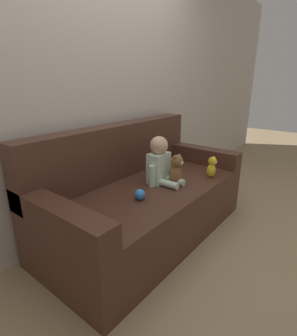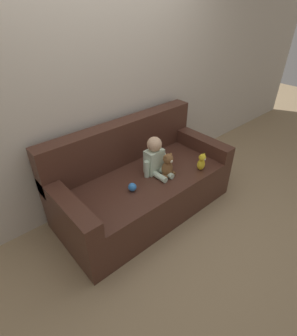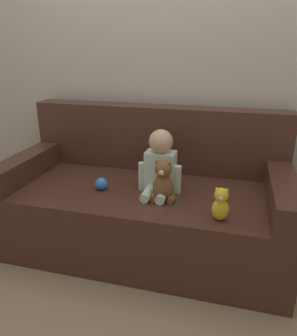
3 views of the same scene
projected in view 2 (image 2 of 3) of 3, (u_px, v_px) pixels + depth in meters
ground_plane at (144, 208)px, 2.98m from camera, size 12.00×12.00×0.00m
wall_back at (108, 82)px, 2.59m from camera, size 8.00×0.05×2.60m
couch at (141, 183)px, 2.84m from camera, size 1.88×0.90×0.94m
person_baby at (155, 158)px, 2.66m from camera, size 0.28×0.30×0.40m
teddy_bear_brown at (168, 166)px, 2.64m from camera, size 0.15×0.12×0.26m
plush_toy_side at (202, 162)px, 2.75m from camera, size 0.09×0.09×0.19m
toy_ball at (132, 187)px, 2.48m from camera, size 0.08×0.08×0.08m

